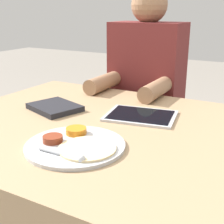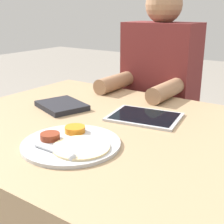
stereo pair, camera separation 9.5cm
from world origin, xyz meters
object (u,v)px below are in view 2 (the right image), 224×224
at_px(thali_tray, 71,143).
at_px(red_notebook, 62,106).
at_px(person_diner, 158,116).
at_px(tablet_device, 145,117).

bearing_deg(thali_tray, red_notebook, 137.88).
bearing_deg(thali_tray, person_diner, 98.95).
relative_size(thali_tray, tablet_device, 1.04).
distance_m(thali_tray, tablet_device, 0.32).
bearing_deg(red_notebook, person_diner, 76.00).
distance_m(thali_tray, red_notebook, 0.35).
height_order(thali_tray, tablet_device, thali_tray).
bearing_deg(tablet_device, person_diner, 110.76).
bearing_deg(person_diner, red_notebook, -104.00).
xyz_separation_m(thali_tray, person_diner, (-0.12, 0.79, -0.17)).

